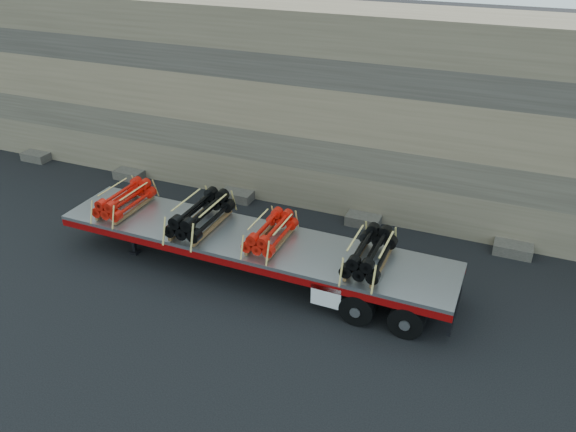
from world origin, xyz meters
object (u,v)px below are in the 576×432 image
(trailer, at_px, (251,255))
(bundle_front, at_px, (125,200))
(bundle_rear, at_px, (370,253))
(bundle_midrear, at_px, (271,233))
(bundle_midfront, at_px, (201,215))

(trailer, bearing_deg, bundle_front, 180.00)
(bundle_front, bearing_deg, bundle_rear, -0.00)
(bundle_front, xyz_separation_m, bundle_midrear, (5.20, -0.06, -0.02))
(trailer, relative_size, bundle_front, 6.06)
(bundle_midfront, bearing_deg, bundle_rear, -0.00)
(bundle_rear, bearing_deg, trailer, 180.00)
(bundle_front, relative_size, bundle_rear, 0.96)
(bundle_midfront, height_order, bundle_rear, bundle_midfront)
(bundle_rear, bearing_deg, bundle_midfront, 180.00)
(bundle_midfront, relative_size, bundle_midrear, 1.20)
(bundle_rear, bearing_deg, bundle_front, 180.00)
(bundle_front, distance_m, bundle_midrear, 5.20)
(trailer, xyz_separation_m, bundle_rear, (3.66, -0.04, 0.99))
(bundle_midfront, bearing_deg, bundle_midrear, -0.00)
(bundle_front, bearing_deg, bundle_midfront, -0.00)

